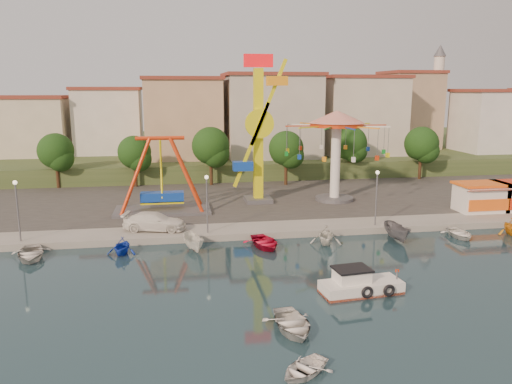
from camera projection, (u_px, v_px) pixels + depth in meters
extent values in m
plane|color=#122A33|center=(338.00, 289.00, 34.03)|extent=(200.00, 200.00, 0.00)
cube|color=#9E998E|center=(233.00, 160.00, 93.90)|extent=(200.00, 100.00, 0.60)
cube|color=#4C4944|center=(262.00, 192.00, 62.91)|extent=(90.00, 28.00, 0.01)
cube|color=#384C26|center=(230.00, 150.00, 98.49)|extent=(200.00, 60.00, 3.00)
cube|color=#59595E|center=(163.00, 210.00, 52.94)|extent=(10.00, 5.00, 0.30)
cube|color=#1442B4|center=(162.00, 197.00, 52.64)|extent=(4.50, 1.40, 1.00)
cylinder|color=red|center=(160.00, 138.00, 51.39)|extent=(5.00, 0.40, 0.40)
cube|color=#59595E|center=(258.00, 200.00, 57.49)|extent=(3.00, 3.00, 0.50)
cube|color=#FFF515|center=(258.00, 137.00, 56.02)|extent=(1.00, 1.00, 15.00)
cube|color=red|center=(258.00, 61.00, 54.34)|extent=(3.20, 0.50, 1.40)
cylinder|color=#FFF515|center=(259.00, 124.00, 54.94)|extent=(3.20, 0.50, 3.20)
cube|color=#FFF515|center=(268.00, 103.00, 54.43)|extent=(4.13, 0.35, 9.38)
cube|color=orange|center=(277.00, 81.00, 54.11)|extent=(2.20, 1.20, 1.00)
cylinder|color=#59595E|center=(334.00, 199.00, 58.26)|extent=(4.40, 4.40, 0.40)
cylinder|color=white|center=(335.00, 162.00, 57.39)|extent=(1.10, 1.10, 9.00)
cylinder|color=red|center=(337.00, 125.00, 56.51)|extent=(6.00, 6.00, 0.50)
cone|color=red|center=(337.00, 117.00, 56.33)|extent=(6.40, 6.40, 1.40)
cube|color=white|center=(481.00, 198.00, 52.89)|extent=(5.00, 3.00, 2.80)
cube|color=orange|center=(482.00, 184.00, 52.58)|extent=(5.40, 3.40, 0.25)
cube|color=red|center=(492.00, 190.00, 51.01)|extent=(5.00, 0.77, 0.43)
cylinder|color=#59595E|center=(18.00, 213.00, 42.22)|extent=(0.14, 0.14, 5.00)
cylinder|color=#59595E|center=(207.00, 206.00, 44.72)|extent=(0.14, 0.14, 5.00)
cylinder|color=#59595E|center=(376.00, 200.00, 47.22)|extent=(0.14, 0.14, 5.00)
cylinder|color=#382314|center=(58.00, 174.00, 65.22)|extent=(0.44, 0.44, 3.60)
sphere|color=black|center=(56.00, 151.00, 64.59)|extent=(4.60, 4.60, 4.60)
cylinder|color=#382314|center=(136.00, 174.00, 66.09)|extent=(0.44, 0.44, 3.40)
sphere|color=black|center=(134.00, 152.00, 65.50)|extent=(4.35, 4.35, 4.35)
cylinder|color=#382314|center=(211.00, 171.00, 67.19)|extent=(0.44, 0.44, 3.92)
sphere|color=black|center=(211.00, 146.00, 66.50)|extent=(5.02, 5.02, 5.02)
cylinder|color=#382314|center=(286.00, 171.00, 67.38)|extent=(0.44, 0.44, 3.66)
sphere|color=black|center=(286.00, 148.00, 66.74)|extent=(4.68, 4.68, 4.68)
cylinder|color=#382314|center=(349.00, 166.00, 71.82)|extent=(0.44, 0.44, 3.80)
sphere|color=black|center=(350.00, 143.00, 71.16)|extent=(4.86, 4.86, 4.86)
cylinder|color=#382314|center=(420.00, 166.00, 71.63)|extent=(0.44, 0.44, 3.77)
sphere|color=black|center=(422.00, 144.00, 70.97)|extent=(4.83, 4.83, 4.83)
cube|color=beige|center=(14.00, 120.00, 71.53)|extent=(9.26, 9.53, 11.87)
cube|color=silver|center=(107.00, 128.00, 78.88)|extent=(12.33, 9.01, 8.63)
cube|color=tan|center=(190.00, 119.00, 81.23)|extent=(11.95, 9.28, 11.23)
cube|color=beige|center=(277.00, 125.00, 80.54)|extent=(12.59, 10.50, 9.20)
cube|color=beige|center=(349.00, 123.00, 85.93)|extent=(10.75, 9.23, 9.24)
cube|color=tan|center=(427.00, 117.00, 86.00)|extent=(12.77, 10.96, 11.21)
cube|color=silver|center=(495.00, 114.00, 86.22)|extent=(8.23, 8.98, 12.36)
cylinder|color=silver|center=(436.00, 102.00, 89.63)|extent=(1.80, 1.80, 16.00)
cylinder|color=#59595E|center=(439.00, 74.00, 88.61)|extent=(2.80, 2.80, 0.30)
cone|color=#59595E|center=(440.00, 50.00, 87.80)|extent=(2.20, 2.20, 2.00)
cube|color=white|center=(361.00, 288.00, 33.30)|extent=(5.62, 2.64, 0.98)
cube|color=red|center=(361.00, 292.00, 33.35)|extent=(5.62, 2.64, 0.17)
cube|color=white|center=(352.00, 277.00, 33.14)|extent=(2.34, 1.85, 0.98)
cube|color=black|center=(352.00, 269.00, 33.03)|extent=(2.57, 2.09, 0.13)
torus|color=black|center=(367.00, 292.00, 32.22)|extent=(0.84, 0.31, 0.82)
torus|color=black|center=(389.00, 290.00, 32.51)|extent=(0.84, 0.31, 0.82)
imported|color=silver|center=(292.00, 324.00, 28.06)|extent=(3.17, 4.22, 0.83)
imported|color=white|center=(304.00, 369.00, 23.77)|extent=(3.56, 3.41, 0.60)
imported|color=white|center=(155.00, 221.00, 45.83)|extent=(6.05, 3.45, 1.65)
imported|color=beige|center=(30.00, 254.00, 39.91)|extent=(3.79, 4.73, 0.87)
imported|color=#1535BC|center=(122.00, 246.00, 40.97)|extent=(2.88, 3.18, 1.46)
imported|color=silver|center=(194.00, 243.00, 41.90)|extent=(2.16, 3.84, 1.40)
imported|color=red|center=(265.00, 242.00, 42.90)|extent=(3.76, 4.72, 0.88)
imported|color=silver|center=(326.00, 235.00, 43.67)|extent=(3.51, 3.81, 1.68)
imported|color=#5D5C61|center=(397.00, 232.00, 44.72)|extent=(1.56, 4.05, 1.56)
imported|color=white|center=(460.00, 233.00, 45.76)|extent=(2.71, 3.69, 0.74)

